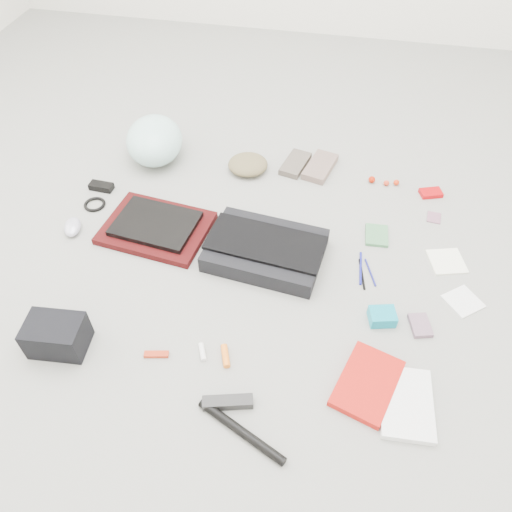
% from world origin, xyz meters
% --- Properties ---
extents(ground_plane, '(4.00, 4.00, 0.00)m').
position_xyz_m(ground_plane, '(0.00, 0.00, 0.00)').
color(ground_plane, gray).
extents(messenger_bag, '(0.44, 0.34, 0.07)m').
position_xyz_m(messenger_bag, '(0.03, 0.05, 0.03)').
color(messenger_bag, black).
rests_on(messenger_bag, ground_plane).
extents(bag_flap, '(0.44, 0.24, 0.01)m').
position_xyz_m(bag_flap, '(0.03, 0.05, 0.07)').
color(bag_flap, black).
rests_on(bag_flap, messenger_bag).
extents(laptop_sleeve, '(0.43, 0.34, 0.03)m').
position_xyz_m(laptop_sleeve, '(-0.42, 0.10, 0.01)').
color(laptop_sleeve, '#360708').
rests_on(laptop_sleeve, ground_plane).
extents(laptop, '(0.33, 0.26, 0.02)m').
position_xyz_m(laptop, '(-0.42, 0.10, 0.04)').
color(laptop, black).
rests_on(laptop, laptop_sleeve).
extents(bike_helmet, '(0.32, 0.37, 0.19)m').
position_xyz_m(bike_helmet, '(-0.57, 0.55, 0.09)').
color(bike_helmet, '#BBF0EA').
rests_on(bike_helmet, ground_plane).
extents(beanie, '(0.20, 0.20, 0.06)m').
position_xyz_m(beanie, '(-0.15, 0.55, 0.03)').
color(beanie, brown).
rests_on(beanie, ground_plane).
extents(mitten_left, '(0.13, 0.19, 0.03)m').
position_xyz_m(mitten_left, '(0.05, 0.62, 0.01)').
color(mitten_left, '#574E45').
rests_on(mitten_left, ground_plane).
extents(mitten_right, '(0.15, 0.22, 0.03)m').
position_xyz_m(mitten_right, '(0.16, 0.61, 0.02)').
color(mitten_right, '#775F56').
rests_on(mitten_right, ground_plane).
extents(power_brick, '(0.10, 0.05, 0.03)m').
position_xyz_m(power_brick, '(-0.73, 0.29, 0.01)').
color(power_brick, black).
rests_on(power_brick, ground_plane).
extents(cable_coil, '(0.09, 0.09, 0.01)m').
position_xyz_m(cable_coil, '(-0.72, 0.19, 0.01)').
color(cable_coil, black).
rests_on(cable_coil, ground_plane).
extents(mouse, '(0.09, 0.12, 0.04)m').
position_xyz_m(mouse, '(-0.74, 0.03, 0.02)').
color(mouse, '#AFACC4').
rests_on(mouse, ground_plane).
extents(camera_bag, '(0.19, 0.14, 0.11)m').
position_xyz_m(camera_bag, '(-0.54, -0.46, 0.06)').
color(camera_bag, black).
rests_on(camera_bag, ground_plane).
extents(multitool, '(0.08, 0.04, 0.01)m').
position_xyz_m(multitool, '(-0.23, -0.44, 0.01)').
color(multitool, '#A5280F').
rests_on(multitool, ground_plane).
extents(toiletry_tube_white, '(0.04, 0.06, 0.02)m').
position_xyz_m(toiletry_tube_white, '(-0.09, -0.40, 0.01)').
color(toiletry_tube_white, white).
rests_on(toiletry_tube_white, ground_plane).
extents(toiletry_tube_orange, '(0.05, 0.08, 0.02)m').
position_xyz_m(toiletry_tube_orange, '(-0.02, -0.40, 0.01)').
color(toiletry_tube_orange, orange).
rests_on(toiletry_tube_orange, ground_plane).
extents(u_lock, '(0.15, 0.07, 0.03)m').
position_xyz_m(u_lock, '(0.03, -0.55, 0.01)').
color(u_lock, black).
rests_on(u_lock, ground_plane).
extents(bike_pump, '(0.28, 0.15, 0.03)m').
position_xyz_m(bike_pump, '(0.09, -0.63, 0.01)').
color(bike_pump, black).
rests_on(bike_pump, ground_plane).
extents(book_red, '(0.22, 0.28, 0.02)m').
position_xyz_m(book_red, '(0.42, -0.41, 0.01)').
color(book_red, red).
rests_on(book_red, ground_plane).
extents(book_white, '(0.16, 0.23, 0.02)m').
position_xyz_m(book_white, '(0.54, -0.45, 0.01)').
color(book_white, silver).
rests_on(book_white, ground_plane).
extents(notepad, '(0.09, 0.12, 0.01)m').
position_xyz_m(notepad, '(0.43, 0.24, 0.01)').
color(notepad, '#3D7348').
rests_on(notepad, ground_plane).
extents(pen_blue, '(0.02, 0.16, 0.01)m').
position_xyz_m(pen_blue, '(0.38, 0.06, 0.00)').
color(pen_blue, navy).
rests_on(pen_blue, ground_plane).
extents(pen_black, '(0.03, 0.14, 0.01)m').
position_xyz_m(pen_black, '(0.38, 0.03, 0.00)').
color(pen_black, black).
rests_on(pen_black, ground_plane).
extents(pen_navy, '(0.05, 0.12, 0.01)m').
position_xyz_m(pen_navy, '(0.41, 0.05, 0.00)').
color(pen_navy, navy).
rests_on(pen_navy, ground_plane).
extents(accordion_wallet, '(0.10, 0.09, 0.04)m').
position_xyz_m(accordion_wallet, '(0.46, -0.16, 0.02)').
color(accordion_wallet, '#0A8FAD').
rests_on(accordion_wallet, ground_plane).
extents(card_deck, '(0.08, 0.10, 0.02)m').
position_xyz_m(card_deck, '(0.58, -0.16, 0.01)').
color(card_deck, slate).
rests_on(card_deck, ground_plane).
extents(napkin_top, '(0.15, 0.15, 0.01)m').
position_xyz_m(napkin_top, '(0.69, 0.16, 0.00)').
color(napkin_top, white).
rests_on(napkin_top, ground_plane).
extents(napkin_bottom, '(0.15, 0.15, 0.01)m').
position_xyz_m(napkin_bottom, '(0.73, -0.02, 0.00)').
color(napkin_bottom, white).
rests_on(napkin_bottom, ground_plane).
extents(lollipop_a, '(0.04, 0.04, 0.03)m').
position_xyz_m(lollipop_a, '(0.39, 0.57, 0.01)').
color(lollipop_a, '#AA1903').
rests_on(lollipop_a, ground_plane).
extents(lollipop_b, '(0.03, 0.03, 0.02)m').
position_xyz_m(lollipop_b, '(0.45, 0.56, 0.01)').
color(lollipop_b, red).
rests_on(lollipop_b, ground_plane).
extents(lollipop_c, '(0.03, 0.03, 0.02)m').
position_xyz_m(lollipop_c, '(0.50, 0.57, 0.01)').
color(lollipop_c, red).
rests_on(lollipop_c, ground_plane).
extents(altoids_tin, '(0.10, 0.08, 0.02)m').
position_xyz_m(altoids_tin, '(0.64, 0.54, 0.01)').
color(altoids_tin, '#AF070B').
rests_on(altoids_tin, ground_plane).
extents(stamp_sheet, '(0.06, 0.07, 0.00)m').
position_xyz_m(stamp_sheet, '(0.65, 0.39, 0.00)').
color(stamp_sheet, '#8C5A71').
rests_on(stamp_sheet, ground_plane).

